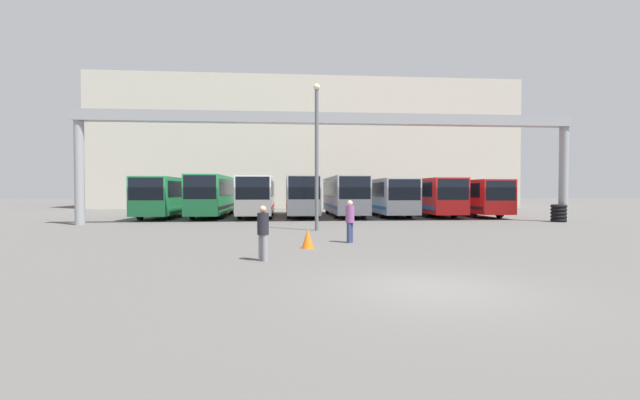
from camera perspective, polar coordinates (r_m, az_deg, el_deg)
The scene contains 16 objects.
ground_plane at distance 10.02m, azimuth 14.56°, elevation -11.34°, with size 200.00×200.00×0.00m, color #514F4C.
building_backdrop at distance 57.65m, azimuth -1.62°, elevation 7.12°, with size 52.72×12.00×16.00m.
overhead_gantry at distance 28.48m, azimuth 1.78°, elevation 9.32°, with size 32.67×0.80×7.24m.
bus_slot_0 at distance 36.43m, azimuth -19.84°, elevation 0.67°, with size 2.58×10.13×3.16m.
bus_slot_1 at distance 36.48m, azimuth -14.00°, elevation 0.86°, with size 2.47×11.78×3.33m.
bus_slot_2 at distance 35.32m, azimuth -8.39°, elevation 0.79°, with size 2.60×10.25×3.24m.
bus_slot_3 at distance 35.67m, azimuth -2.54°, elevation 0.84°, with size 2.46×11.03×3.27m.
bus_slot_4 at distance 36.11m, azimuth 3.21°, elevation 0.86°, with size 2.49×11.24×3.28m.
bus_slot_5 at distance 37.13m, azimuth 8.67°, elevation 0.68°, with size 2.60×11.93×3.08m.
bus_slot_6 at distance 38.03m, azimuth 14.02°, elevation 0.71°, with size 2.59×11.70×3.12m.
bus_slot_7 at distance 38.74m, azimuth 19.42°, elevation 0.58°, with size 2.54×10.35×3.00m.
pedestrian_near_right at distance 17.84m, azimuth 4.01°, elevation -2.71°, with size 0.37×0.37×1.76m.
pedestrian_far_center at distance 13.35m, azimuth -7.60°, elevation -4.20°, with size 0.36×0.36×1.71m.
traffic_cone at distance 16.13m, azimuth -1.64°, elevation -5.14°, with size 0.46×0.46×0.75m.
tire_stack at distance 33.78m, azimuth 29.23°, elevation -1.54°, with size 1.04×1.04×1.20m.
lamp_post at distance 23.22m, azimuth -0.45°, elevation 6.60°, with size 0.36×0.36×7.92m.
Camera 1 is at (-3.27, -9.22, 2.19)m, focal length 24.00 mm.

